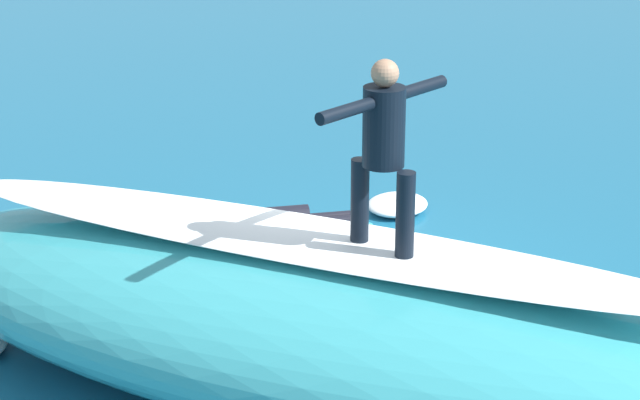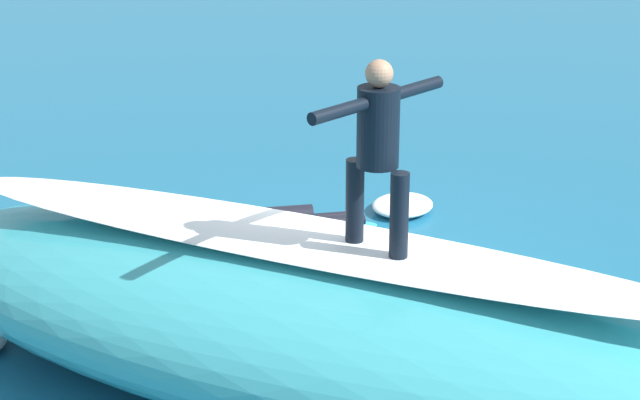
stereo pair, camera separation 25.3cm
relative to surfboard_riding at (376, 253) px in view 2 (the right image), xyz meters
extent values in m
plane|color=#196084|center=(0.25, -2.17, -1.47)|extent=(120.00, 120.00, 0.00)
ellipsoid|color=teal|center=(0.61, -0.22, -0.75)|extent=(9.02, 5.77, 1.43)
ellipsoid|color=white|center=(0.61, -0.22, 0.00)|extent=(7.14, 3.47, 0.08)
ellipsoid|color=#E0563D|center=(0.00, 0.00, 0.00)|extent=(2.07, 1.79, 0.08)
cylinder|color=black|center=(0.19, -0.15, 0.41)|extent=(0.16, 0.16, 0.73)
cylinder|color=black|center=(-0.19, 0.15, 0.41)|extent=(0.16, 0.16, 0.73)
cylinder|color=black|center=(0.00, 0.00, 1.10)|extent=(0.49, 0.49, 0.66)
sphere|color=tan|center=(0.00, 0.00, 1.55)|extent=(0.23, 0.23, 0.23)
cylinder|color=black|center=(0.29, 0.37, 1.34)|extent=(0.45, 0.53, 0.10)
cylinder|color=black|center=(-0.29, -0.37, 1.34)|extent=(0.45, 0.53, 0.10)
ellipsoid|color=#33B2D1|center=(1.32, -3.83, -1.42)|extent=(2.44, 1.19, 0.10)
cylinder|color=black|center=(1.32, -3.83, -1.23)|extent=(0.81, 0.48, 0.27)
sphere|color=tan|center=(1.77, -3.70, -1.18)|extent=(0.19, 0.19, 0.19)
cylinder|color=black|center=(0.67, -4.10, -1.31)|extent=(0.64, 0.30, 0.12)
cylinder|color=black|center=(0.62, -3.95, -1.31)|extent=(0.64, 0.30, 0.12)
ellipsoid|color=white|center=(-0.12, -4.76, -1.38)|extent=(1.05, 1.10, 0.18)
camera|label=1|loc=(-0.13, 8.73, 3.76)|focal=63.19mm
camera|label=2|loc=(-0.38, 8.70, 3.76)|focal=63.19mm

